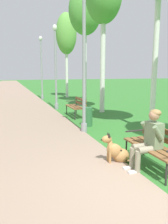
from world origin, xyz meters
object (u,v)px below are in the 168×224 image
at_px(park_bench_mid, 77,105).
at_px(dog_shepherd, 117,152).
at_px(person_seated_on_near_bench, 149,138).
at_px(lamp_post_far, 42,67).
at_px(birch_tree_fourth, 85,11).
at_px(lamp_post_near, 84,61).
at_px(birch_tree_fifth, 66,35).
at_px(litter_bin, 88,117).
at_px(lamp_post_mid, 56,67).
at_px(park_bench_near, 157,144).

distance_m(park_bench_mid, dog_shepherd, 5.35).
distance_m(park_bench_mid, person_seated_on_near_bench, 5.81).
xyz_separation_m(park_bench_mid, person_seated_on_near_bench, (-0.30, -5.80, 0.17)).
relative_size(lamp_post_far, birch_tree_fourth, 0.65).
relative_size(person_seated_on_near_bench, birch_tree_fourth, 0.18).
bearing_deg(person_seated_on_near_bench, lamp_post_near, 95.16).
relative_size(birch_tree_fifth, litter_bin, 9.24).
xyz_separation_m(dog_shepherd, birch_tree_fifth, (2.37, 13.07, 4.58)).
distance_m(lamp_post_near, lamp_post_far, 9.81).
bearing_deg(lamp_post_mid, birch_tree_fifth, 69.38).
bearing_deg(birch_tree_fifth, lamp_post_near, -101.93).
xyz_separation_m(park_bench_mid, lamp_post_far, (-0.45, 7.15, 1.83)).
height_order(park_bench_mid, birch_tree_fifth, birch_tree_fifth).
bearing_deg(lamp_post_far, lamp_post_near, -90.80).
xyz_separation_m(park_bench_mid, lamp_post_near, (-0.58, -2.65, 1.81)).
bearing_deg(dog_shepherd, park_bench_mid, 81.96).
distance_m(person_seated_on_near_bench, lamp_post_mid, 8.29).
height_order(person_seated_on_near_bench, birch_tree_fourth, birch_tree_fourth).
xyz_separation_m(birch_tree_fourth, birch_tree_fifth, (-0.09, 4.08, -0.69)).
height_order(park_bench_near, birch_tree_fourth, birch_tree_fourth).
bearing_deg(person_seated_on_near_bench, litter_bin, 88.08).
relative_size(person_seated_on_near_bench, litter_bin, 1.79).
distance_m(birch_tree_fourth, birch_tree_fifth, 4.14).
height_order(lamp_post_near, birch_tree_fourth, birch_tree_fourth).
height_order(lamp_post_near, lamp_post_mid, lamp_post_near).
bearing_deg(lamp_post_near, birch_tree_fourth, 70.16).
relative_size(park_bench_mid, lamp_post_mid, 0.34).
relative_size(park_bench_near, park_bench_mid, 1.00).
distance_m(dog_shepherd, birch_tree_fifth, 14.05).
height_order(park_bench_near, park_bench_mid, same).
xyz_separation_m(lamp_post_near, birch_tree_fifth, (2.21, 10.44, 2.52)).
xyz_separation_m(dog_shepherd, lamp_post_far, (0.30, 12.44, 2.08)).
height_order(person_seated_on_near_bench, litter_bin, person_seated_on_near_bench).
xyz_separation_m(lamp_post_near, birch_tree_fourth, (2.29, 6.36, 3.21)).
relative_size(person_seated_on_near_bench, lamp_post_mid, 0.28).
relative_size(lamp_post_mid, birch_tree_fifth, 0.68).
distance_m(park_bench_near, birch_tree_fourth, 10.87).
bearing_deg(park_bench_near, litter_bin, 91.10).
relative_size(lamp_post_far, litter_bin, 6.47).
distance_m(lamp_post_far, birch_tree_fourth, 5.17).
height_order(lamp_post_far, birch_tree_fifth, birch_tree_fifth).
height_order(lamp_post_mid, birch_tree_fourth, birch_tree_fourth).
bearing_deg(birch_tree_fourth, person_seated_on_near_bench, -101.94).
bearing_deg(dog_shepherd, litter_bin, 80.43).
xyz_separation_m(dog_shepherd, birch_tree_fourth, (2.46, 8.99, 5.27)).
height_order(person_seated_on_near_bench, lamp_post_far, lamp_post_far).
xyz_separation_m(person_seated_on_near_bench, lamp_post_mid, (-0.13, 8.14, 1.59)).
bearing_deg(birch_tree_fourth, dog_shepherd, -105.28).
xyz_separation_m(birch_tree_fourth, litter_bin, (-1.88, -5.56, -5.18)).
height_order(park_bench_mid, lamp_post_far, lamp_post_far).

